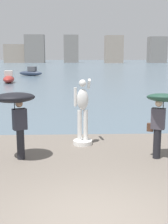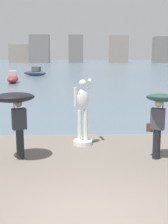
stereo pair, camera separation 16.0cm
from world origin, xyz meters
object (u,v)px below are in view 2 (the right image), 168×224
Objects in this scene: boat_near at (13,78)px; onlooker_left at (15,104)px; statue_white_figure at (83,116)px; onlooker_right at (161,108)px; boat_mid at (35,72)px.

onlooker_left is at bearing -77.75° from boat_near.
onlooker_left is at bearing -144.02° from statue_white_figure.
statue_white_figure is at bearing 146.20° from onlooker_right.
onlooker_left is at bearing -82.72° from boat_mid.
onlooker_right is 44.01m from boat_mid.
statue_white_figure is 0.56× the size of boat_near.
boat_mid is at bearing 97.28° from onlooker_left.
statue_white_figure reaches higher than boat_mid.
onlooker_left is 0.50× the size of boat_near.
statue_white_figure is 1.12× the size of onlooker_left.
statue_white_figure is 29.46m from boat_near.
onlooker_left is at bearing 179.04° from onlooker_right.
onlooker_left is 43.23m from boat_mid.
onlooker_left is 1.00× the size of onlooker_right.
statue_white_figure is 1.13× the size of onlooker_right.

